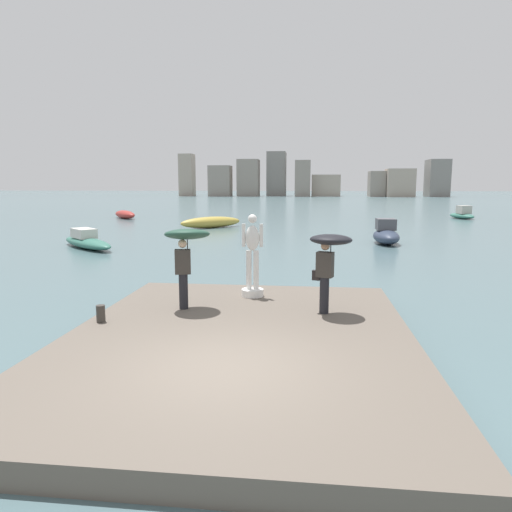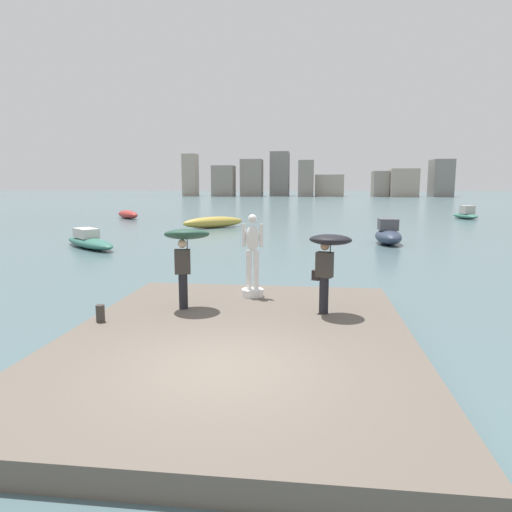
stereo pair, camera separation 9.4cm
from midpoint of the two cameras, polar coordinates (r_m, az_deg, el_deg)
ground_plane at (r=47.57m, az=4.71°, el=4.57°), size 400.00×400.00×0.00m
pier at (r=9.80m, az=-2.36°, el=-10.62°), size 7.12×9.41×0.40m
statue_white_figure at (r=12.72m, az=-0.65°, el=-0.77°), size 0.61×0.61×2.25m
onlooker_left at (r=11.49m, az=-8.77°, el=1.48°), size 1.34×1.36×2.05m
onlooker_right at (r=11.04m, az=8.66°, el=0.61°), size 1.27×1.28×1.92m
mooring_bollard at (r=11.06m, az=-18.68°, el=-6.69°), size 0.19×0.19×0.38m
boat_near at (r=37.47m, az=-5.58°, el=4.12°), size 4.83×4.46×0.89m
boat_mid at (r=51.68m, az=23.86°, el=4.68°), size 2.29×4.00×1.33m
boat_far at (r=27.14m, az=-20.08°, el=1.70°), size 4.90×4.63×1.04m
boat_leftward at (r=49.42m, az=-15.78°, el=4.90°), size 3.93×4.24×0.82m
boat_rightward at (r=28.29m, az=15.51°, el=2.54°), size 1.46×3.38×1.46m
distant_skyline at (r=137.54m, az=6.50°, el=9.31°), size 76.42×13.53×12.91m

